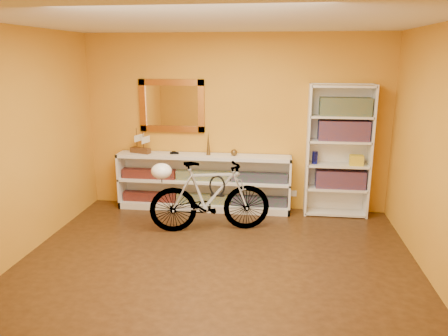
# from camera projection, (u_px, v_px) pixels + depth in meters

# --- Properties ---
(floor) EXTENTS (4.50, 4.00, 0.01)m
(floor) POSITION_uv_depth(u_px,v_px,m) (216.00, 266.00, 4.78)
(floor) COLOR #311C0D
(floor) RESTS_ON ground
(ceiling) EXTENTS (4.50, 4.00, 0.01)m
(ceiling) POSITION_uv_depth(u_px,v_px,m) (215.00, 20.00, 4.12)
(ceiling) COLOR silver
(ceiling) RESTS_ON ground
(back_wall) EXTENTS (4.50, 0.01, 2.60)m
(back_wall) POSITION_uv_depth(u_px,v_px,m) (235.00, 123.00, 6.37)
(back_wall) COLOR #C6811D
(back_wall) RESTS_ON ground
(left_wall) EXTENTS (0.01, 4.00, 2.60)m
(left_wall) POSITION_uv_depth(u_px,v_px,m) (13.00, 147.00, 4.73)
(left_wall) COLOR #C6811D
(left_wall) RESTS_ON ground
(right_wall) EXTENTS (0.01, 4.00, 2.60)m
(right_wall) POSITION_uv_depth(u_px,v_px,m) (444.00, 159.00, 4.17)
(right_wall) COLOR #C6811D
(right_wall) RESTS_ON ground
(gilt_mirror) EXTENTS (0.98, 0.06, 0.78)m
(gilt_mirror) POSITION_uv_depth(u_px,v_px,m) (172.00, 106.00, 6.39)
(gilt_mirror) COLOR #95551B
(gilt_mirror) RESTS_ON back_wall
(wall_socket) EXTENTS (0.09, 0.02, 0.09)m
(wall_socket) POSITION_uv_depth(u_px,v_px,m) (294.00, 193.00, 6.51)
(wall_socket) COLOR silver
(wall_socket) RESTS_ON back_wall
(console_unit) EXTENTS (2.60, 0.35, 0.85)m
(console_unit) POSITION_uv_depth(u_px,v_px,m) (204.00, 182.00, 6.47)
(console_unit) COLOR silver
(console_unit) RESTS_ON floor
(cd_row_lower) EXTENTS (2.50, 0.13, 0.14)m
(cd_row_lower) POSITION_uv_depth(u_px,v_px,m) (204.00, 199.00, 6.51)
(cd_row_lower) COLOR black
(cd_row_lower) RESTS_ON console_unit
(cd_row_upper) EXTENTS (2.50, 0.13, 0.14)m
(cd_row_upper) POSITION_uv_depth(u_px,v_px,m) (203.00, 176.00, 6.42)
(cd_row_upper) COLOR navy
(cd_row_upper) RESTS_ON console_unit
(model_ship) EXTENTS (0.34, 0.22, 0.38)m
(model_ship) POSITION_uv_depth(u_px,v_px,m) (140.00, 141.00, 6.43)
(model_ship) COLOR #422612
(model_ship) RESTS_ON console_unit
(toy_car) EXTENTS (0.00, 0.01, 0.00)m
(toy_car) POSITION_uv_depth(u_px,v_px,m) (174.00, 154.00, 6.41)
(toy_car) COLOR black
(toy_car) RESTS_ON console_unit
(bronze_ornament) EXTENTS (0.06, 0.06, 0.36)m
(bronze_ornament) POSITION_uv_depth(u_px,v_px,m) (208.00, 143.00, 6.31)
(bronze_ornament) COLOR brown
(bronze_ornament) RESTS_ON console_unit
(decorative_orb) EXTENTS (0.10, 0.10, 0.10)m
(decorative_orb) POSITION_uv_depth(u_px,v_px,m) (234.00, 152.00, 6.29)
(decorative_orb) COLOR brown
(decorative_orb) RESTS_ON console_unit
(bookcase) EXTENTS (0.90, 0.30, 1.90)m
(bookcase) POSITION_uv_depth(u_px,v_px,m) (338.00, 151.00, 6.12)
(bookcase) COLOR silver
(bookcase) RESTS_ON floor
(book_row_a) EXTENTS (0.70, 0.22, 0.26)m
(book_row_a) POSITION_uv_depth(u_px,v_px,m) (340.00, 179.00, 6.21)
(book_row_a) COLOR maroon
(book_row_a) RESTS_ON bookcase
(book_row_b) EXTENTS (0.70, 0.22, 0.28)m
(book_row_b) POSITION_uv_depth(u_px,v_px,m) (344.00, 130.00, 6.03)
(book_row_b) COLOR maroon
(book_row_b) RESTS_ON bookcase
(book_row_c) EXTENTS (0.70, 0.22, 0.25)m
(book_row_c) POSITION_uv_depth(u_px,v_px,m) (345.00, 107.00, 5.95)
(book_row_c) COLOR #1A4A5B
(book_row_c) RESTS_ON bookcase
(travel_mug) EXTENTS (0.08, 0.08, 0.18)m
(travel_mug) POSITION_uv_depth(u_px,v_px,m) (315.00, 158.00, 6.16)
(travel_mug) COLOR navy
(travel_mug) RESTS_ON bookcase
(red_tin) EXTENTS (0.16, 0.16, 0.17)m
(red_tin) POSITION_uv_depth(u_px,v_px,m) (327.00, 109.00, 6.02)
(red_tin) COLOR maroon
(red_tin) RESTS_ON bookcase
(yellow_bag) EXTENTS (0.19, 0.13, 0.15)m
(yellow_bag) POSITION_uv_depth(u_px,v_px,m) (356.00, 160.00, 6.07)
(yellow_bag) COLOR gold
(yellow_bag) RESTS_ON bookcase
(bicycle) EXTENTS (0.78, 1.68, 0.96)m
(bicycle) POSITION_uv_depth(u_px,v_px,m) (210.00, 196.00, 5.64)
(bicycle) COLOR silver
(bicycle) RESTS_ON floor
(helmet) EXTENTS (0.27, 0.25, 0.20)m
(helmet) POSITION_uv_depth(u_px,v_px,m) (161.00, 171.00, 5.49)
(helmet) COLOR white
(helmet) RESTS_ON bicycle
(u_lock) EXTENTS (0.21, 0.02, 0.21)m
(u_lock) POSITION_uv_depth(u_px,v_px,m) (217.00, 186.00, 5.62)
(u_lock) COLOR black
(u_lock) RESTS_ON bicycle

